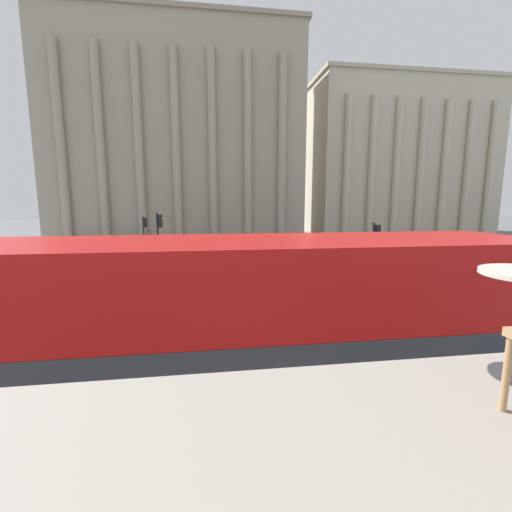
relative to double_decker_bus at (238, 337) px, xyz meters
name	(u,v)px	position (x,y,z in m)	size (l,w,h in m)	color
double_decker_bus	(238,337)	(0.00, 0.00, 0.00)	(11.27, 2.76, 4.11)	black
plaza_building_left	(180,140)	(-3.67, 40.85, 10.43)	(30.36, 14.54, 25.48)	#A39984
plaza_building_right	(399,160)	(28.64, 43.97, 8.85)	(27.22, 11.87, 22.32)	beige
traffic_light_near	(374,253)	(6.77, 8.04, 0.24)	(0.42, 0.24, 3.89)	black
traffic_light_mid	(159,239)	(-3.19, 13.61, 0.41)	(0.42, 0.24, 4.18)	black
traffic_light_far	(145,234)	(-5.16, 20.45, 0.13)	(0.42, 0.24, 3.71)	black
pedestrian_olive	(307,245)	(8.21, 22.89, -1.26)	(0.32, 0.32, 1.79)	#282B33
pedestrian_red	(163,246)	(-4.22, 23.52, -1.24)	(0.32, 0.32, 1.82)	#282B33
pedestrian_blue	(251,253)	(2.74, 19.53, -1.35)	(0.32, 0.32, 1.66)	#282B33
pedestrian_yellow	(334,245)	(10.54, 22.64, -1.31)	(0.32, 0.32, 1.72)	#282B33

